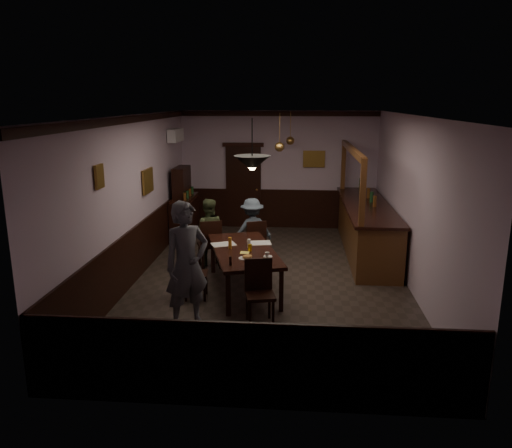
# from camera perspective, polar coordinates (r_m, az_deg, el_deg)

# --- Properties ---
(room) EXTENTS (5.01, 8.01, 3.01)m
(room) POSITION_cam_1_polar(r_m,az_deg,el_deg) (8.94, 1.59, 2.66)
(room) COLOR #2D2621
(room) RESTS_ON ground
(dining_table) EXTENTS (1.57, 2.39, 0.75)m
(dining_table) POSITION_cam_1_polar(r_m,az_deg,el_deg) (8.66, -1.43, -3.28)
(dining_table) COLOR black
(dining_table) RESTS_ON ground
(chair_far_left) EXTENTS (0.55, 0.55, 0.98)m
(chair_far_left) POSITION_cam_1_polar(r_m,az_deg,el_deg) (9.85, -5.25, -2.08)
(chair_far_left) COLOR black
(chair_far_left) RESTS_ON ground
(chair_far_right) EXTENTS (0.52, 0.52, 0.94)m
(chair_far_right) POSITION_cam_1_polar(r_m,az_deg,el_deg) (9.99, -0.11, -1.94)
(chair_far_right) COLOR black
(chair_far_right) RESTS_ON ground
(chair_near) EXTENTS (0.50, 0.50, 0.96)m
(chair_near) POSITION_cam_1_polar(r_m,az_deg,el_deg) (7.48, 0.38, -7.38)
(chair_near) COLOR black
(chair_near) RESTS_ON ground
(chair_side) EXTENTS (0.42, 0.42, 0.90)m
(chair_side) POSITION_cam_1_polar(r_m,az_deg,el_deg) (8.44, -7.41, -5.24)
(chair_side) COLOR black
(chair_side) RESTS_ON ground
(person_standing) EXTENTS (0.82, 0.78, 1.88)m
(person_standing) POSITION_cam_1_polar(r_m,az_deg,el_deg) (7.28, -7.91, -4.69)
(person_standing) COLOR #585A64
(person_standing) RESTS_ON ground
(person_seated_left) EXTENTS (0.69, 0.56, 1.35)m
(person_seated_left) POSITION_cam_1_polar(r_m,az_deg,el_deg) (10.08, -5.48, -0.89)
(person_seated_left) COLOR #434E2E
(person_seated_left) RESTS_ON ground
(person_seated_right) EXTENTS (0.98, 0.81, 1.32)m
(person_seated_right) POSITION_cam_1_polar(r_m,az_deg,el_deg) (10.21, -0.45, -0.72)
(person_seated_right) COLOR #4C5C6D
(person_seated_right) RESTS_ON ground
(newspaper_left) EXTENTS (0.51, 0.45, 0.01)m
(newspaper_left) POSITION_cam_1_polar(r_m,az_deg,el_deg) (8.92, -3.74, -2.32)
(newspaper_left) COLOR silver
(newspaper_left) RESTS_ON dining_table
(newspaper_right) EXTENTS (0.47, 0.37, 0.01)m
(newspaper_right) POSITION_cam_1_polar(r_m,az_deg,el_deg) (8.98, 0.37, -2.18)
(newspaper_right) COLOR silver
(newspaper_right) RESTS_ON dining_table
(napkin) EXTENTS (0.19, 0.19, 0.00)m
(napkin) POSITION_cam_1_polar(r_m,az_deg,el_deg) (8.43, -1.30, -3.28)
(napkin) COLOR #ECDB57
(napkin) RESTS_ON dining_table
(saucer) EXTENTS (0.15, 0.15, 0.01)m
(saucer) POSITION_cam_1_polar(r_m,az_deg,el_deg) (8.21, 1.36, -3.73)
(saucer) COLOR white
(saucer) RESTS_ON dining_table
(coffee_cup) EXTENTS (0.10, 0.10, 0.07)m
(coffee_cup) POSITION_cam_1_polar(r_m,az_deg,el_deg) (8.17, 1.27, -3.50)
(coffee_cup) COLOR white
(coffee_cup) RESTS_ON saucer
(pastry_plate) EXTENTS (0.22, 0.22, 0.01)m
(pastry_plate) POSITION_cam_1_polar(r_m,az_deg,el_deg) (8.12, -1.24, -3.93)
(pastry_plate) COLOR white
(pastry_plate) RESTS_ON dining_table
(pastry_ring_a) EXTENTS (0.13, 0.13, 0.04)m
(pastry_ring_a) POSITION_cam_1_polar(r_m,az_deg,el_deg) (8.10, -1.11, -3.77)
(pastry_ring_a) COLOR #C68C47
(pastry_ring_a) RESTS_ON pastry_plate
(pastry_ring_b) EXTENTS (0.13, 0.13, 0.04)m
(pastry_ring_b) POSITION_cam_1_polar(r_m,az_deg,el_deg) (8.12, -0.89, -3.72)
(pastry_ring_b) COLOR #C68C47
(pastry_ring_b) RESTS_ON pastry_plate
(soda_can) EXTENTS (0.07, 0.07, 0.12)m
(soda_can) POSITION_cam_1_polar(r_m,az_deg,el_deg) (8.50, -0.70, -2.72)
(soda_can) COLOR gold
(soda_can) RESTS_ON dining_table
(beer_glass) EXTENTS (0.06, 0.06, 0.20)m
(beer_glass) POSITION_cam_1_polar(r_m,az_deg,el_deg) (8.64, -2.99, -2.18)
(beer_glass) COLOR #BF721E
(beer_glass) RESTS_ON dining_table
(water_glass) EXTENTS (0.06, 0.06, 0.15)m
(water_glass) POSITION_cam_1_polar(r_m,az_deg,el_deg) (8.70, -0.81, -2.23)
(water_glass) COLOR silver
(water_glass) RESTS_ON dining_table
(pepper_mill) EXTENTS (0.04, 0.04, 0.14)m
(pepper_mill) POSITION_cam_1_polar(r_m,az_deg,el_deg) (7.81, -2.94, -4.19)
(pepper_mill) COLOR black
(pepper_mill) RESTS_ON dining_table
(sideboard) EXTENTS (0.46, 1.30, 1.72)m
(sideboard) POSITION_cam_1_polar(r_m,az_deg,el_deg) (12.11, -8.21, 1.63)
(sideboard) COLOR black
(sideboard) RESTS_ON ground
(bar_counter) EXTENTS (0.95, 4.10, 2.30)m
(bar_counter) POSITION_cam_1_polar(r_m,az_deg,el_deg) (11.04, 12.47, -0.34)
(bar_counter) COLOR #4F2C15
(bar_counter) RESTS_ON ground
(door_back) EXTENTS (0.90, 0.06, 2.10)m
(door_back) POSITION_cam_1_polar(r_m,az_deg,el_deg) (12.96, -1.45, 4.21)
(door_back) COLOR black
(door_back) RESTS_ON ground
(ac_unit) EXTENTS (0.20, 0.85, 0.30)m
(ac_unit) POSITION_cam_1_polar(r_m,az_deg,el_deg) (12.02, -9.18, 9.99)
(ac_unit) COLOR white
(ac_unit) RESTS_ON ground
(picture_left_small) EXTENTS (0.04, 0.28, 0.36)m
(picture_left_small) POSITION_cam_1_polar(r_m,az_deg,el_deg) (7.80, -17.48, 5.21)
(picture_left_small) COLOR olive
(picture_left_small) RESTS_ON ground
(picture_left_large) EXTENTS (0.04, 0.62, 0.48)m
(picture_left_large) POSITION_cam_1_polar(r_m,az_deg,el_deg) (10.11, -12.26, 4.83)
(picture_left_large) COLOR olive
(picture_left_large) RESTS_ON ground
(picture_back) EXTENTS (0.55, 0.04, 0.42)m
(picture_back) POSITION_cam_1_polar(r_m,az_deg,el_deg) (12.80, 6.64, 7.39)
(picture_back) COLOR olive
(picture_back) RESTS_ON ground
(pendant_iron) EXTENTS (0.56, 0.56, 0.77)m
(pendant_iron) POSITION_cam_1_polar(r_m,az_deg,el_deg) (7.53, -0.44, 6.98)
(pendant_iron) COLOR black
(pendant_iron) RESTS_ON ground
(pendant_brass_mid) EXTENTS (0.20, 0.20, 0.81)m
(pendant_brass_mid) POSITION_cam_1_polar(r_m,az_deg,el_deg) (10.55, 2.70, 8.78)
(pendant_brass_mid) COLOR #BF8C3F
(pendant_brass_mid) RESTS_ON ground
(pendant_brass_far) EXTENTS (0.20, 0.20, 0.81)m
(pendant_brass_far) POSITION_cam_1_polar(r_m,az_deg,el_deg) (12.18, 3.93, 9.47)
(pendant_brass_far) COLOR #BF8C3F
(pendant_brass_far) RESTS_ON ground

